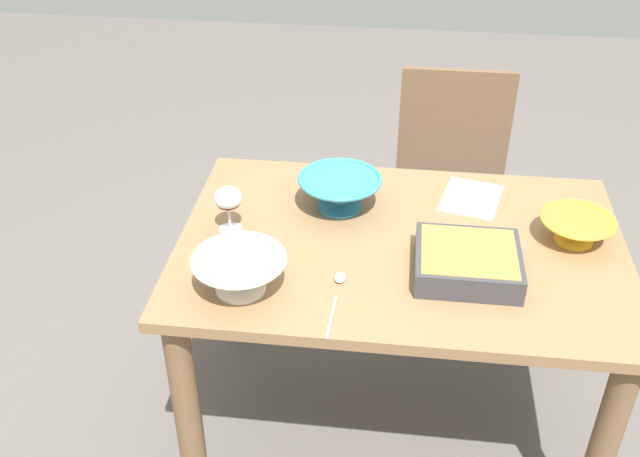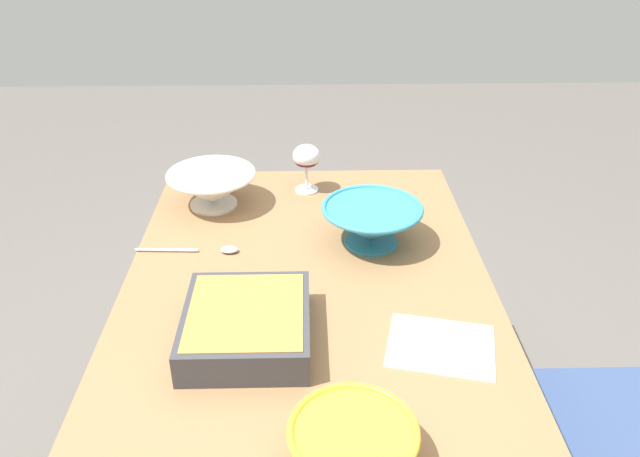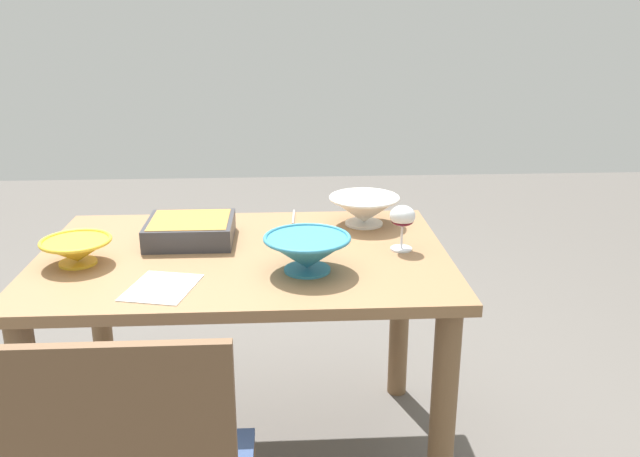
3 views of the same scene
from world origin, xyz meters
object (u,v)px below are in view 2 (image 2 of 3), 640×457
(small_bowl, at_px, (212,187))
(serving_bowl, at_px, (352,444))
(mixing_bowl, at_px, (371,223))
(napkin, at_px, (441,346))
(serving_spoon, at_px, (207,250))
(wine_glass, at_px, (305,159))
(casserole_dish, at_px, (246,323))
(dining_table, at_px, (308,332))

(small_bowl, relative_size, serving_bowl, 1.19)
(serving_bowl, bearing_deg, mixing_bowl, 172.15)
(small_bowl, xyz_separation_m, napkin, (0.62, 0.53, -0.06))
(small_bowl, distance_m, serving_spoon, 0.26)
(wine_glass, bearing_deg, casserole_dish, -10.06)
(mixing_bowl, relative_size, serving_spoon, 0.98)
(serving_spoon, height_order, napkin, serving_spoon)
(dining_table, height_order, serving_spoon, serving_spoon)
(casserole_dish, height_order, mixing_bowl, mixing_bowl)
(wine_glass, xyz_separation_m, small_bowl, (0.09, -0.26, -0.05))
(napkin, bearing_deg, dining_table, -128.28)
(wine_glass, xyz_separation_m, casserole_dish, (0.68, -0.12, -0.06))
(small_bowl, height_order, serving_bowl, small_bowl)
(mixing_bowl, relative_size, small_bowl, 1.02)
(dining_table, xyz_separation_m, napkin, (0.21, 0.27, 0.13))
(wine_glass, bearing_deg, dining_table, 0.44)
(dining_table, xyz_separation_m, serving_bowl, (0.49, 0.07, 0.17))
(casserole_dish, bearing_deg, small_bowl, -166.52)
(wine_glass, xyz_separation_m, mixing_bowl, (0.31, 0.17, -0.04))
(casserole_dish, distance_m, mixing_bowl, 0.47)
(small_bowl, bearing_deg, casserole_dish, 13.48)
(casserole_dish, relative_size, napkin, 1.32)
(small_bowl, bearing_deg, serving_bowl, 20.29)
(dining_table, bearing_deg, serving_bowl, 7.90)
(dining_table, xyz_separation_m, small_bowl, (-0.41, -0.27, 0.19))
(serving_bowl, height_order, serving_spoon, serving_bowl)
(mixing_bowl, bearing_deg, dining_table, -39.93)
(wine_glass, relative_size, serving_spoon, 0.56)
(napkin, bearing_deg, casserole_dish, -94.59)
(dining_table, distance_m, mixing_bowl, 0.32)
(napkin, bearing_deg, serving_bowl, -35.19)
(casserole_dish, distance_m, serving_bowl, 0.37)
(serving_bowl, distance_m, napkin, 0.35)
(dining_table, xyz_separation_m, casserole_dish, (0.18, -0.12, 0.17))
(casserole_dish, xyz_separation_m, napkin, (0.03, 0.39, -0.04))
(casserole_dish, bearing_deg, wine_glass, 169.94)
(wine_glass, height_order, napkin, wine_glass)
(serving_spoon, bearing_deg, dining_table, 57.58)
(serving_bowl, relative_size, serving_spoon, 0.81)
(wine_glass, height_order, small_bowl, wine_glass)
(casserole_dish, xyz_separation_m, serving_spoon, (-0.34, -0.13, -0.03))
(mixing_bowl, bearing_deg, napkin, 14.38)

